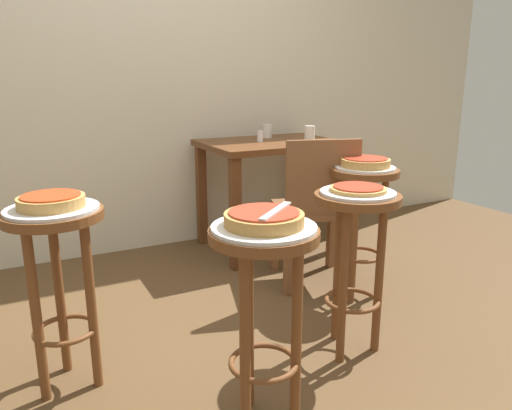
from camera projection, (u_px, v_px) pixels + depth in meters
The scene contains 20 objects.
ground_plane at pixel (257, 357), 2.09m from camera, with size 6.00×6.00×0.00m, color brown.
back_wall at pixel (139, 22), 3.13m from camera, with size 6.00×0.10×3.00m, color beige.
stool_foreground at pixel (264, 287), 1.57m from camera, with size 0.35×0.35×0.70m.
serving_plate_foreground at pixel (264, 227), 1.52m from camera, with size 0.33×0.33×0.01m, color silver.
pizza_foreground at pixel (264, 219), 1.51m from camera, with size 0.25×0.25×0.05m.
stool_middle at pixel (355, 240), 2.02m from camera, with size 0.35×0.35×0.70m.
serving_plate_middle at pixel (358, 193), 1.97m from camera, with size 0.30×0.30×0.01m, color silver.
pizza_middle at pixel (358, 189), 1.97m from camera, with size 0.23×0.23×0.02m.
stool_leftside at pixel (58, 262), 1.78m from camera, with size 0.35×0.35×0.70m.
serving_plate_leftside at pixel (52, 209), 1.73m from camera, with size 0.32×0.32×0.01m, color silver.
pizza_leftside at pixel (51, 201), 1.72m from camera, with size 0.23×0.23×0.05m.
stool_rear at pixel (363, 205), 2.56m from camera, with size 0.35×0.35×0.70m.
serving_plate_rear at pixel (365, 168), 2.51m from camera, with size 0.31×0.31×0.01m, color silver.
pizza_rear at pixel (366, 162), 2.50m from camera, with size 0.25×0.25×0.05m.
dining_table at pixel (271, 160), 3.31m from camera, with size 0.91×0.66×0.74m.
cup_near_edge at pixel (310, 133), 3.31m from camera, with size 0.07×0.07×0.10m, color silver.
cup_far_edge at pixel (267, 131), 3.44m from camera, with size 0.07×0.07×0.09m, color silver.
condiment_shaker at pixel (260, 136), 3.24m from camera, with size 0.04×0.04×0.07m, color white.
wooden_chair at pixel (316, 206), 2.71m from camera, with size 0.50×0.50×0.85m.
pizza_server_knife at pixel (276, 211), 1.50m from camera, with size 0.22×0.02×0.01m, color silver.
Camera 1 is at (-0.86, -1.65, 1.16)m, focal length 34.27 mm.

